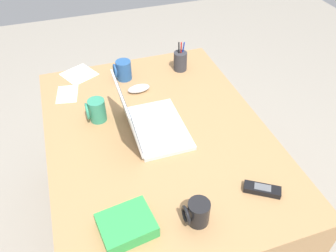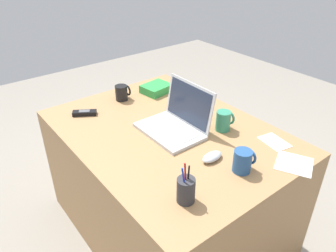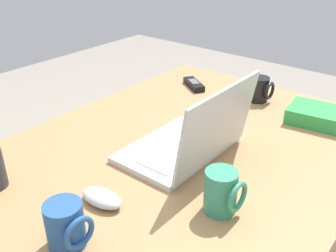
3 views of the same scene
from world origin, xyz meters
name	(u,v)px [view 3 (image 3 of 3)]	position (x,y,z in m)	size (l,w,h in m)	color
desk	(182,237)	(0.00, 0.00, 0.35)	(1.28, 0.96, 0.70)	#A87C4F
laptop	(190,141)	(0.02, 0.03, 0.75)	(0.35, 0.27, 0.24)	silver
computer_mouse	(101,197)	(0.33, 0.00, 0.72)	(0.06, 0.11, 0.03)	silver
coffee_mug_white	(66,226)	(0.46, 0.05, 0.76)	(0.08, 0.09, 0.10)	#26518C
coffee_mug_tall	(222,192)	(0.17, 0.24, 0.76)	(0.08, 0.09, 0.11)	#338C6B
coffee_mug_spare	(260,89)	(-0.47, 0.01, 0.75)	(0.08, 0.09, 0.09)	black
cordless_phone	(194,84)	(-0.43, -0.27, 0.72)	(0.11, 0.14, 0.03)	black
snack_bag	(316,115)	(-0.43, 0.24, 0.73)	(0.14, 0.18, 0.05)	green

